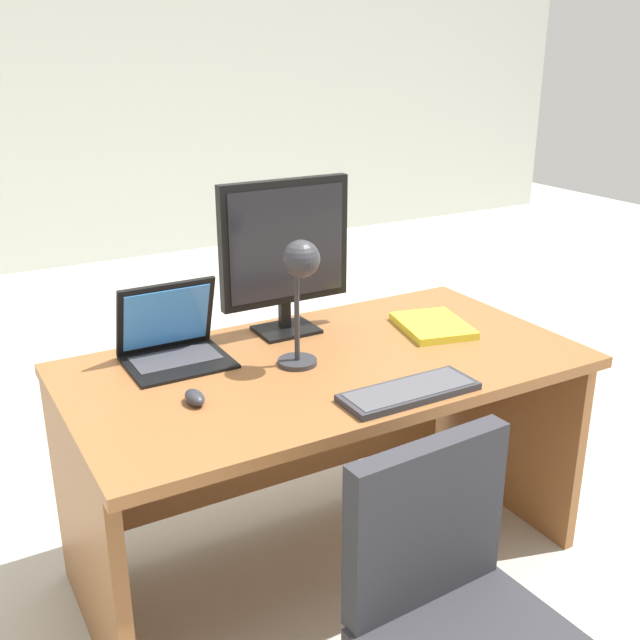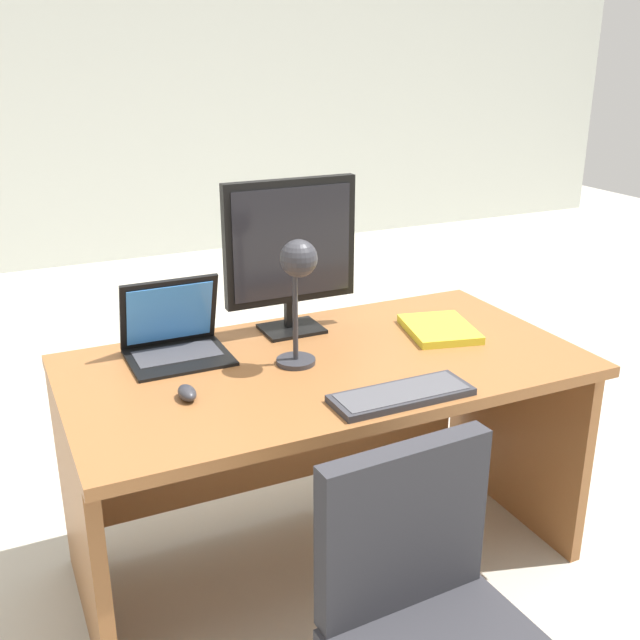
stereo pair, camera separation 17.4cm
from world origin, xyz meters
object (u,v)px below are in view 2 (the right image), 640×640
object	(u,v)px
desk	(319,417)
laptop	(173,332)
monitor	(291,247)
keyboard	(402,395)
desk_lamp	(298,275)
book	(439,329)
mouse	(187,393)

from	to	relation	value
desk	laptop	bearing A→B (deg)	152.91
monitor	keyboard	distance (m)	0.67
desk_lamp	monitor	bearing A→B (deg)	71.13
keyboard	desk_lamp	distance (m)	0.45
laptop	desk_lamp	world-z (taller)	desk_lamp
book	keyboard	bearing A→B (deg)	-134.78
desk	book	xyz separation A→B (m)	(0.45, 0.00, 0.23)
mouse	desk_lamp	distance (m)	0.46
book	monitor	bearing A→B (deg)	152.57
mouse	desk_lamp	xyz separation A→B (m)	(0.37, 0.07, 0.27)
laptop	keyboard	world-z (taller)	laptop
monitor	desk	bearing A→B (deg)	-91.69
monitor	desk_lamp	distance (m)	0.30
desk_lamp	desk	bearing A→B (deg)	29.93
keyboard	book	distance (m)	0.53
monitor	laptop	xyz separation A→B (m)	(-0.41, -0.03, -0.22)
mouse	book	size ratio (longest dim) A/B	0.27
laptop	mouse	size ratio (longest dim) A/B	3.59
desk	laptop	xyz separation A→B (m)	(-0.41, 0.21, 0.29)
monitor	book	bearing A→B (deg)	-27.43
desk	desk_lamp	xyz separation A→B (m)	(-0.09, -0.05, 0.50)
mouse	book	bearing A→B (deg)	8.18
keyboard	desk_lamp	xyz separation A→B (m)	(-0.17, 0.32, 0.28)
keyboard	book	xyz separation A→B (m)	(0.37, 0.38, 0.00)
monitor	mouse	bearing A→B (deg)	-142.23
desk	monitor	distance (m)	0.56
desk	laptop	size ratio (longest dim) A/B	5.17
laptop	desk	bearing A→B (deg)	-27.09
monitor	mouse	world-z (taller)	monitor
laptop	keyboard	bearing A→B (deg)	-50.33
mouse	desk_lamp	world-z (taller)	desk_lamp
book	desk	bearing A→B (deg)	-179.50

